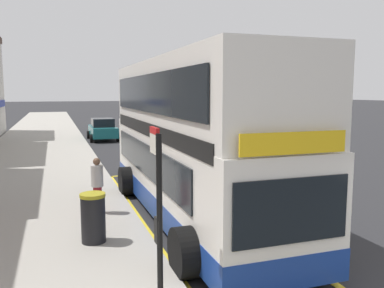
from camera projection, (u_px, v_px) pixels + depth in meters
The scene contains 8 objects.
ground_plane at pixel (126, 132), 35.93m from camera, with size 260.00×260.00×0.00m, color #28282B.
pavement_near at pixel (43, 134), 33.67m from camera, with size 6.00×76.00×0.14m, color #A39E93.
double_decker_bus at pixel (191, 145), 11.31m from camera, with size 3.17×10.31×4.40m.
bus_bay_markings at pixel (186, 216), 11.48m from camera, with size 2.80×12.56×0.01m.
bus_stop_sign at pixel (158, 208), 5.98m from camera, with size 0.09×0.51×2.87m.
parked_car_teal_kerbside at pixel (103, 129), 29.70m from camera, with size 2.09×4.20×1.62m.
pedestrian_waiting_near_sign at pixel (97, 183), 11.25m from camera, with size 0.34×0.34×1.57m.
litter_bin at pixel (93, 218), 9.08m from camera, with size 0.57×0.57×1.13m.
Camera 1 is at (-6.06, -3.75, 3.52)m, focal length 37.53 mm.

